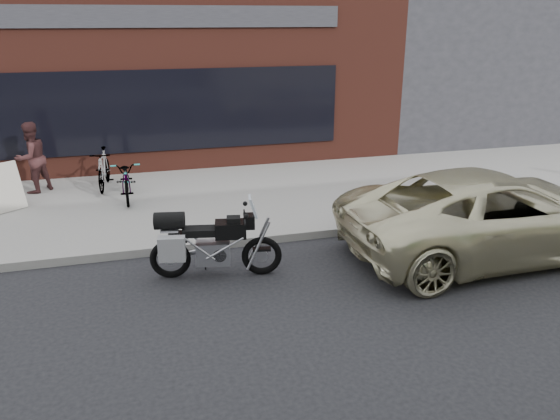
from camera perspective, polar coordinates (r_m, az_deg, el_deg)
name	(u,v)px	position (r m, az deg, el deg)	size (l,w,h in m)	color
ground	(361,375)	(6.62, 8.44, -16.66)	(120.00, 120.00, 0.00)	black
near_sidewalk	(240,192)	(12.65, -4.17, 1.93)	(44.00, 6.00, 0.15)	gray
storefront	(136,70)	(18.90, -14.82, 13.93)	(14.00, 10.07, 4.50)	#5B271D
neighbour_building	(463,42)	(22.52, 18.55, 16.30)	(10.00, 10.00, 6.00)	#2C2C32
motorcycle	(207,244)	(8.56, -7.66, -3.49)	(2.06, 0.73, 1.31)	black
minivan	(493,214)	(9.95, 21.34, -0.39)	(2.41, 5.22, 1.45)	beige
bicycle_front	(127,179)	(12.21, -15.74, 3.13)	(0.59, 1.69, 0.89)	gray
bicycle_rear	(104,169)	(13.15, -17.95, 4.11)	(0.43, 1.52, 0.92)	gray
sandwich_sign	(4,186)	(12.49, -26.89, 2.25)	(0.81, 0.80, 0.96)	beige
cafe_patron_left	(32,158)	(13.34, -24.53, 5.00)	(0.77, 0.60, 1.59)	#412223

